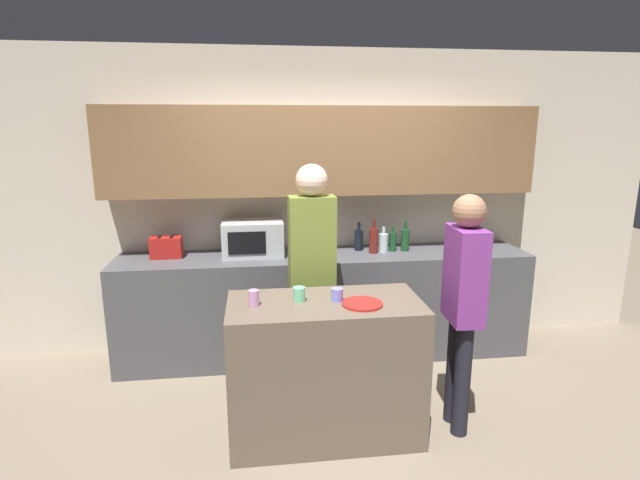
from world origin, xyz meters
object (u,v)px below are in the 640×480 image
object	(u,v)px
toaster	(166,247)
person_center	(312,259)
bottle_1	(374,240)
bottle_4	(405,239)
cup_0	(254,298)
cup_1	(299,294)
bottle_0	(359,239)
plate_on_island	(362,304)
potted_plant	(477,226)
microwave	(253,238)
cup_2	(337,295)
person_left	(464,295)
bottle_2	(383,242)
bottle_3	(393,241)

from	to	relation	value
toaster	person_center	world-z (taller)	person_center
bottle_1	bottle_4	size ratio (longest dim) A/B	1.13
cup_0	cup_1	size ratio (longest dim) A/B	1.11
toaster	bottle_0	size ratio (longest dim) A/B	1.01
bottle_0	plate_on_island	bearing A→B (deg)	-100.79
potted_plant	cup_0	xyz separation A→B (m)	(-2.04, -1.28, -0.14)
bottle_4	toaster	bearing A→B (deg)	178.86
microwave	plate_on_island	size ratio (longest dim) A/B	2.00
plate_on_island	cup_2	world-z (taller)	cup_2
toaster	potted_plant	size ratio (longest dim) A/B	0.66
cup_0	person_left	size ratio (longest dim) A/B	0.06
bottle_0	person_left	distance (m)	1.42
plate_on_island	cup_0	bearing A→B (deg)	174.06
cup_0	bottle_0	bearing A→B (deg)	54.39
bottle_4	plate_on_island	distance (m)	1.48
bottle_0	cup_2	bearing A→B (deg)	-107.62
microwave	bottle_1	world-z (taller)	bottle_1
bottle_4	person_left	size ratio (longest dim) A/B	0.17
bottle_2	bottle_4	distance (m)	0.20
bottle_2	plate_on_island	xyz separation A→B (m)	(-0.47, -1.30, -0.08)
potted_plant	person_center	xyz separation A→B (m)	(-1.61, -0.70, -0.07)
bottle_2	plate_on_island	distance (m)	1.39
bottle_0	cup_1	distance (m)	1.43
bottle_4	cup_0	distance (m)	1.84
bottle_1	person_center	xyz separation A→B (m)	(-0.62, -0.62, 0.01)
potted_plant	plate_on_island	xyz separation A→B (m)	(-1.37, -1.35, -0.19)
microwave	bottle_2	distance (m)	1.15
microwave	toaster	world-z (taller)	microwave
potted_plant	bottle_3	distance (m)	0.81
cup_0	potted_plant	bearing A→B (deg)	32.12
bottle_2	bottle_4	world-z (taller)	bottle_4
bottle_4	microwave	bearing A→B (deg)	178.31
bottle_3	person_left	bearing A→B (deg)	-84.78
potted_plant	cup_2	bearing A→B (deg)	-140.19
microwave	bottle_2	size ratio (longest dim) A/B	2.29
bottle_3	cup_2	distance (m)	1.42
potted_plant	cup_2	distance (m)	1.97
cup_2	person_left	distance (m)	0.83
toaster	cup_0	distance (m)	1.48
potted_plant	person_left	bearing A→B (deg)	-117.35
person_left	person_center	world-z (taller)	person_center
microwave	potted_plant	bearing A→B (deg)	0.04
microwave	bottle_0	distance (m)	0.95
bottle_4	bottle_2	bearing A→B (deg)	-176.78
potted_plant	plate_on_island	bearing A→B (deg)	-135.24
microwave	toaster	size ratio (longest dim) A/B	2.00
plate_on_island	cup_1	xyz separation A→B (m)	(-0.39, 0.12, 0.04)
potted_plant	cup_2	xyz separation A→B (m)	(-1.51, -1.26, -0.15)
cup_1	cup_2	distance (m)	0.24
cup_1	bottle_2	bearing A→B (deg)	54.00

